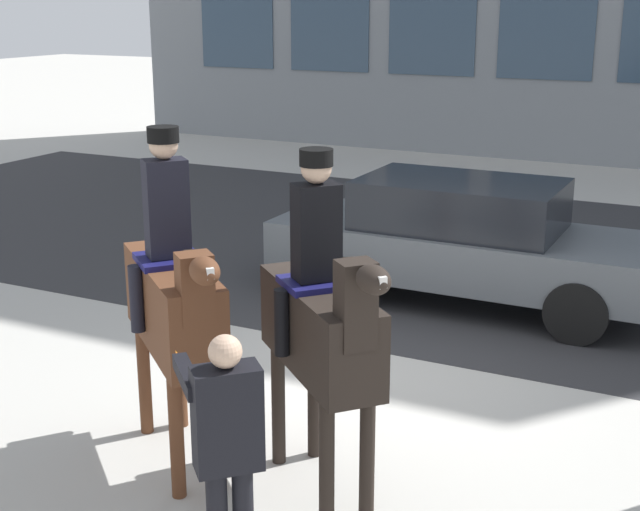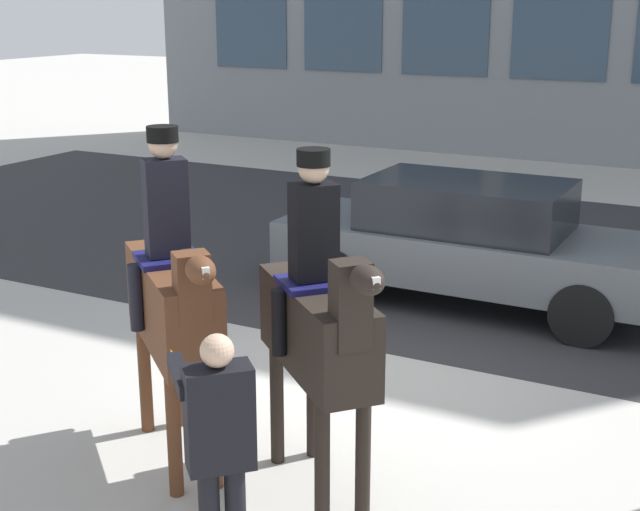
{
  "view_description": "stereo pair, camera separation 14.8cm",
  "coord_description": "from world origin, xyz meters",
  "px_view_note": "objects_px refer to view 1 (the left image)",
  "views": [
    {
      "loc": [
        3.25,
        -7.67,
        3.63
      ],
      "look_at": [
        0.1,
        -1.36,
        1.59
      ],
      "focal_mm": 50.0,
      "sensor_mm": 36.0,
      "label": 1
    },
    {
      "loc": [
        3.38,
        -7.61,
        3.63
      ],
      "look_at": [
        0.1,
        -1.36,
        1.59
      ],
      "focal_mm": 50.0,
      "sensor_mm": 36.0,
      "label": 2
    }
  ],
  "objects_px": {
    "street_car_near_lane": "(466,240)",
    "mounted_horse_companion": "(322,322)",
    "pedestrian_bystander": "(226,449)",
    "mounted_horse_lead": "(174,298)"
  },
  "relations": [
    {
      "from": "pedestrian_bystander",
      "to": "street_car_near_lane",
      "type": "distance_m",
      "value": 6.18
    },
    {
      "from": "mounted_horse_lead",
      "to": "pedestrian_bystander",
      "type": "bearing_deg",
      "value": -4.78
    },
    {
      "from": "mounted_horse_companion",
      "to": "street_car_near_lane",
      "type": "relative_size",
      "value": 0.55
    },
    {
      "from": "pedestrian_bystander",
      "to": "street_car_near_lane",
      "type": "relative_size",
      "value": 0.37
    },
    {
      "from": "mounted_horse_lead",
      "to": "mounted_horse_companion",
      "type": "height_order",
      "value": "mounted_horse_lead"
    },
    {
      "from": "mounted_horse_companion",
      "to": "street_car_near_lane",
      "type": "xyz_separation_m",
      "value": [
        -0.39,
        4.75,
        -0.58
      ]
    },
    {
      "from": "mounted_horse_companion",
      "to": "pedestrian_bystander",
      "type": "xyz_separation_m",
      "value": [
        0.06,
        -1.4,
        -0.33
      ]
    },
    {
      "from": "street_car_near_lane",
      "to": "mounted_horse_companion",
      "type": "bearing_deg",
      "value": -85.25
    },
    {
      "from": "mounted_horse_companion",
      "to": "pedestrian_bystander",
      "type": "height_order",
      "value": "mounted_horse_companion"
    },
    {
      "from": "mounted_horse_companion",
      "to": "mounted_horse_lead",
      "type": "bearing_deg",
      "value": -134.68
    }
  ]
}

